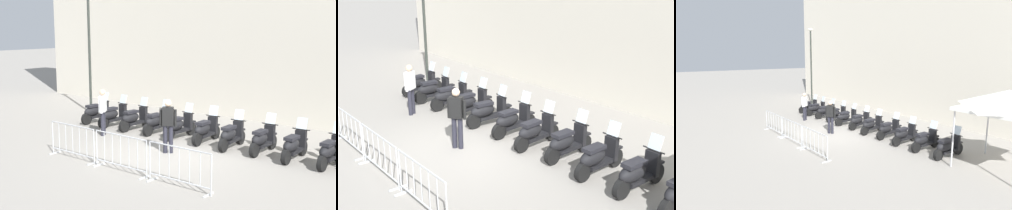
{
  "view_description": "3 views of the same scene",
  "coord_description": "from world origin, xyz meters",
  "views": [
    {
      "loc": [
        9.18,
        -10.99,
        4.06
      ],
      "look_at": [
        -1.47,
        1.5,
        1.23
      ],
      "focal_mm": 49.53,
      "sensor_mm": 36.0,
      "label": 1
    },
    {
      "loc": [
        9.39,
        -5.74,
        4.87
      ],
      "look_at": [
        -0.1,
        1.63,
        0.96
      ],
      "focal_mm": 46.13,
      "sensor_mm": 36.0,
      "label": 2
    },
    {
      "loc": [
        11.72,
        -7.65,
        4.15
      ],
      "look_at": [
        -1.45,
        1.76,
        1.14
      ],
      "focal_mm": 29.82,
      "sensor_mm": 36.0,
      "label": 3
    }
  ],
  "objects": [
    {
      "name": "motorcycle_9",
      "position": [
        4.35,
        1.9,
        0.45
      ],
      "size": [
        0.56,
        1.72,
        1.24
      ],
      "color": "black",
      "rests_on": "ground"
    },
    {
      "name": "motorcycle_2",
      "position": [
        -3.35,
        1.66,
        0.45
      ],
      "size": [
        0.56,
        1.72,
        1.24
      ],
      "color": "black",
      "rests_on": "ground"
    },
    {
      "name": "motorcycle_4",
      "position": [
        -1.15,
        1.73,
        0.45
      ],
      "size": [
        0.56,
        1.72,
        1.24
      ],
      "color": "black",
      "rests_on": "ground"
    },
    {
      "name": "motorcycle_7",
      "position": [
        2.16,
        1.9,
        0.45
      ],
      "size": [
        0.56,
        1.72,
        1.24
      ],
      "color": "black",
      "rests_on": "ground"
    },
    {
      "name": "barrier_segment_0",
      "position": [
        -2.01,
        -2.39,
        0.52
      ],
      "size": [
        1.98,
        0.49,
        1.07
      ],
      "color": "#B2B5B7",
      "rests_on": "ground"
    },
    {
      "name": "motorcycle_8",
      "position": [
        3.26,
        1.83,
        0.45
      ],
      "size": [
        0.56,
        1.72,
        1.24
      ],
      "color": "black",
      "rests_on": "ground"
    },
    {
      "name": "motorcycle_6",
      "position": [
        1.06,
        1.76,
        0.45
      ],
      "size": [
        0.57,
        1.73,
        1.24
      ],
      "color": "black",
      "rests_on": "ground"
    },
    {
      "name": "officer_mid_plaza",
      "position": [
        -0.19,
        0.0,
        0.98
      ],
      "size": [
        0.46,
        0.39,
        1.73
      ],
      "color": "#23232D",
      "rests_on": "ground"
    },
    {
      "name": "motorcycle_0",
      "position": [
        -5.54,
        1.61,
        0.45
      ],
      "size": [
        0.56,
        1.72,
        1.24
      ],
      "color": "black",
      "rests_on": "ground"
    },
    {
      "name": "barrier_segment_1",
      "position": [
        0.06,
        -2.33,
        0.52
      ],
      "size": [
        1.98,
        0.49,
        1.07
      ],
      "color": "#B2B5B7",
      "rests_on": "ground"
    },
    {
      "name": "motorcycle_3",
      "position": [
        -2.24,
        1.77,
        0.45
      ],
      "size": [
        0.56,
        1.72,
        1.24
      ],
      "color": "black",
      "rests_on": "ground"
    },
    {
      "name": "motorcycle_1",
      "position": [
        -4.45,
        1.59,
        0.45
      ],
      "size": [
        0.56,
        1.72,
        1.24
      ],
      "color": "black",
      "rests_on": "ground"
    },
    {
      "name": "ground_plane",
      "position": [
        0.0,
        0.0,
        0.0
      ],
      "size": [
        120.0,
        120.0,
        0.0
      ],
      "primitive_type": "plane",
      "color": "gray"
    },
    {
      "name": "officer_near_row_end",
      "position": [
        -3.61,
        0.28,
        0.98
      ],
      "size": [
        0.38,
        0.47,
        1.73
      ],
      "color": "#23232D",
      "rests_on": "ground"
    },
    {
      "name": "barrier_segment_2",
      "position": [
        2.12,
        -2.28,
        0.52
      ],
      "size": [
        1.98,
        0.49,
        1.07
      ],
      "color": "#B2B5B7",
      "rests_on": "ground"
    },
    {
      "name": "motorcycle_5",
      "position": [
        -0.04,
        1.83,
        0.45
      ],
      "size": [
        0.56,
        1.73,
        1.24
      ],
      "color": "black",
      "rests_on": "ground"
    }
  ]
}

